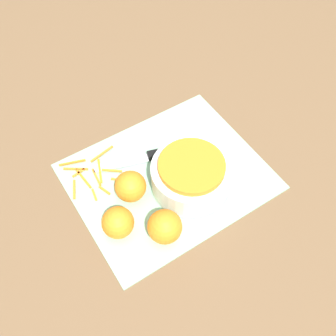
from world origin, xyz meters
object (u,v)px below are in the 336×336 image
at_px(knife, 154,155).
at_px(orange_back, 118,223).
at_px(bowl_speckled, 191,174).
at_px(orange_left, 165,227).
at_px(orange_right, 131,187).

relative_size(knife, orange_back, 3.11).
relative_size(bowl_speckled, orange_left, 2.47).
bearing_deg(orange_left, orange_right, -85.14).
distance_m(bowl_speckled, orange_left, 0.14).
relative_size(knife, orange_right, 3.02).
bearing_deg(knife, orange_right, 51.76).
bearing_deg(bowl_speckled, orange_left, 32.95).
relative_size(bowl_speckled, orange_right, 2.55).
xyz_separation_m(bowl_speckled, knife, (0.03, -0.11, -0.03)).
distance_m(knife, orange_left, 0.21).
bearing_deg(orange_back, knife, -142.70).
bearing_deg(orange_back, orange_left, 140.89).
bearing_deg(orange_left, bowl_speckled, -147.05).
distance_m(knife, orange_right, 0.12).
height_order(bowl_speckled, orange_left, bowl_speckled).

